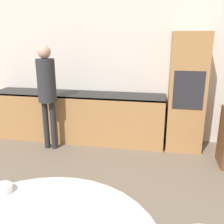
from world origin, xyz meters
TOP-DOWN VIEW (x-y plane):
  - wall_back at (0.00, 4.78)m, footprint 7.03×0.05m
  - kitchen_counter at (-1.07, 4.43)m, footprint 3.18×0.60m
  - oven_unit at (0.85, 4.44)m, footprint 0.58×0.59m
  - person_standing at (-1.41, 3.94)m, footprint 0.30×0.30m
  - bowl_near at (-0.69, 1.61)m, footprint 0.15×0.15m

SIDE VIEW (x-z plane):
  - kitchen_counter at x=-1.07m, z-range 0.01..0.90m
  - bowl_near at x=-0.69m, z-range 0.76..0.81m
  - oven_unit at x=0.85m, z-range 0.00..1.95m
  - person_standing at x=-1.41m, z-range 0.23..1.97m
  - wall_back at x=0.00m, z-range 0.00..2.60m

